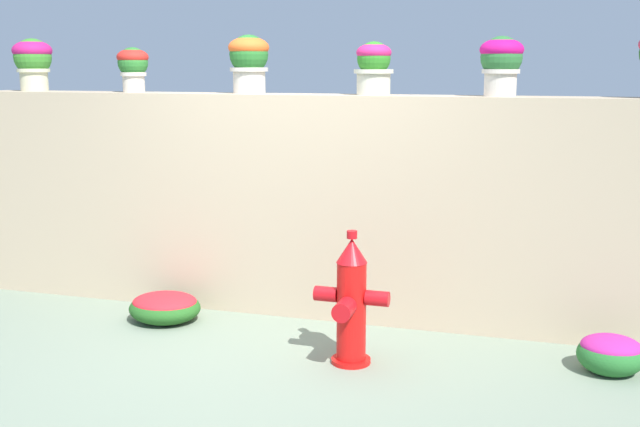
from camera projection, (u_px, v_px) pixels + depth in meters
ground_plane at (245, 368)px, 5.04m from camera, size 24.00×24.00×0.00m
stone_wall at (304, 205)px, 6.06m from camera, size 5.66×0.38×1.72m
potted_plant_0 at (33, 59)px, 6.57m from camera, size 0.33×0.33×0.44m
potted_plant_1 at (133, 65)px, 6.25m from camera, size 0.25×0.25×0.36m
potted_plant_2 at (249, 59)px, 6.00m from camera, size 0.32×0.32×0.45m
potted_plant_3 at (374, 65)px, 5.69m from camera, size 0.29×0.29×0.39m
potted_plant_4 at (501, 60)px, 5.42m from camera, size 0.31×0.31×0.42m
fire_hydrant at (351, 303)px, 5.05m from camera, size 0.50×0.40×0.89m
flower_bush_left at (165, 306)px, 5.96m from camera, size 0.56×0.50×0.23m
flower_bush_right at (611, 353)px, 4.95m from camera, size 0.42×0.38×0.26m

